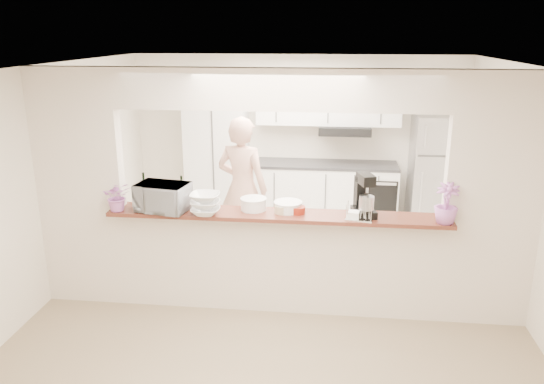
% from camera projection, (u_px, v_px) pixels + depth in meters
% --- Properties ---
extents(floor, '(6.00, 6.00, 0.00)m').
position_uv_depth(floor, '(277.00, 308.00, 5.63)').
color(floor, '#998967').
rests_on(floor, ground).
extents(tile_overlay, '(5.00, 2.90, 0.01)m').
position_uv_depth(tile_overlay, '(289.00, 250.00, 7.10)').
color(tile_overlay, beige).
rests_on(tile_overlay, floor).
extents(partition, '(5.00, 0.15, 2.50)m').
position_uv_depth(partition, '(278.00, 174.00, 5.20)').
color(partition, silver).
rests_on(partition, floor).
extents(bar_counter, '(3.40, 0.38, 1.09)m').
position_uv_depth(bar_counter, '(278.00, 259.00, 5.46)').
color(bar_counter, silver).
rests_on(bar_counter, floor).
extents(kitchen_cabinets, '(3.15, 0.62, 2.25)m').
position_uv_depth(kitchen_cabinets, '(284.00, 159.00, 7.96)').
color(kitchen_cabinets, white).
rests_on(kitchen_cabinets, floor).
extents(refrigerator, '(0.75, 0.70, 1.70)m').
position_uv_depth(refrigerator, '(437.00, 173.00, 7.68)').
color(refrigerator, '#9D9DA1').
rests_on(refrigerator, floor).
extents(flower_left, '(0.34, 0.32, 0.30)m').
position_uv_depth(flower_left, '(117.00, 196.00, 5.30)').
color(flower_left, '#C86AA8').
rests_on(flower_left, bar_counter).
extents(wine_bottle_a, '(0.07, 0.07, 0.34)m').
position_uv_depth(wine_bottle_a, '(144.00, 192.00, 5.49)').
color(wine_bottle_a, black).
rests_on(wine_bottle_a, bar_counter).
extents(wine_bottle_b, '(0.06, 0.06, 0.32)m').
position_uv_depth(wine_bottle_b, '(182.00, 194.00, 5.45)').
color(wine_bottle_b, black).
rests_on(wine_bottle_b, bar_counter).
extents(toaster_oven, '(0.56, 0.43, 0.28)m').
position_uv_depth(toaster_oven, '(163.00, 197.00, 5.30)').
color(toaster_oven, '#B0B0B5').
rests_on(toaster_oven, bar_counter).
extents(serving_bowls, '(0.29, 0.29, 0.21)m').
position_uv_depth(serving_bowls, '(205.00, 204.00, 5.20)').
color(serving_bowls, white).
rests_on(serving_bowls, bar_counter).
extents(plate_stack_a, '(0.27, 0.27, 0.12)m').
position_uv_depth(plate_stack_a, '(254.00, 204.00, 5.35)').
color(plate_stack_a, white).
rests_on(plate_stack_a, bar_counter).
extents(plate_stack_b, '(0.29, 0.29, 0.10)m').
position_uv_depth(plate_stack_b, '(288.00, 206.00, 5.31)').
color(plate_stack_b, white).
rests_on(plate_stack_b, bar_counter).
extents(red_bowl, '(0.15, 0.15, 0.07)m').
position_uv_depth(red_bowl, '(297.00, 210.00, 5.25)').
color(red_bowl, maroon).
rests_on(red_bowl, bar_counter).
extents(tan_bowl, '(0.16, 0.16, 0.08)m').
position_uv_depth(tan_bowl, '(282.00, 209.00, 5.27)').
color(tan_bowl, '#C0B087').
rests_on(tan_bowl, bar_counter).
extents(utensil_caddy, '(0.27, 0.18, 0.24)m').
position_uv_depth(utensil_caddy, '(359.00, 210.00, 5.06)').
color(utensil_caddy, silver).
rests_on(utensil_caddy, bar_counter).
extents(stand_mixer, '(0.26, 0.33, 0.43)m').
position_uv_depth(stand_mixer, '(364.00, 197.00, 5.15)').
color(stand_mixer, black).
rests_on(stand_mixer, bar_counter).
extents(flower_right, '(0.25, 0.25, 0.39)m').
position_uv_depth(flower_right, '(447.00, 203.00, 4.94)').
color(flower_right, '#AD66BD').
rests_on(flower_right, bar_counter).
extents(person, '(0.77, 0.61, 1.83)m').
position_uv_depth(person, '(242.00, 189.00, 6.66)').
color(person, '#D39E89').
rests_on(person, floor).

